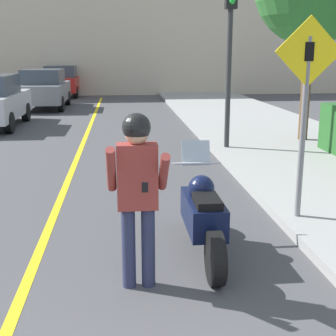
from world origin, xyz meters
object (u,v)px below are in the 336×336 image
(motorcycle, at_px, (203,215))
(person_biker, at_px, (137,182))
(traffic_light, at_px, (230,30))
(parked_car_grey, at_px, (44,89))
(crossing_sign, at_px, (305,100))
(parked_car_red, at_px, (62,81))

(motorcycle, height_order, person_biker, person_biker)
(motorcycle, bearing_deg, person_biker, -136.78)
(traffic_light, relative_size, parked_car_grey, 0.94)
(motorcycle, height_order, traffic_light, traffic_light)
(crossing_sign, distance_m, parked_car_grey, 15.90)
(parked_car_red, bearing_deg, person_biker, -81.43)
(person_biker, height_order, parked_car_grey, person_biker)
(person_biker, distance_m, traffic_light, 7.14)
(parked_car_grey, bearing_deg, parked_car_red, 89.23)
(motorcycle, xyz_separation_m, crossing_sign, (1.49, 0.81, 1.27))
(traffic_light, bearing_deg, parked_car_grey, 120.48)
(motorcycle, bearing_deg, crossing_sign, 28.47)
(motorcycle, height_order, parked_car_grey, parked_car_grey)
(crossing_sign, bearing_deg, parked_car_red, 105.25)
(crossing_sign, relative_size, parked_car_grey, 0.64)
(parked_car_grey, bearing_deg, person_biker, -78.19)
(motorcycle, xyz_separation_m, traffic_light, (1.59, 5.75, 2.38))
(motorcycle, bearing_deg, parked_car_grey, 105.10)
(person_biker, relative_size, parked_car_grey, 0.43)
(person_biker, relative_size, crossing_sign, 0.67)
(traffic_light, bearing_deg, person_biker, -110.17)
(person_biker, relative_size, traffic_light, 0.46)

